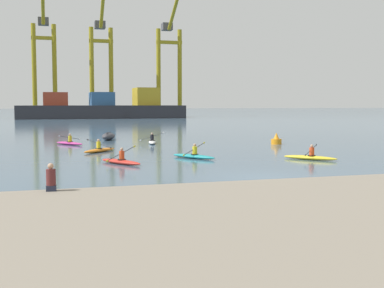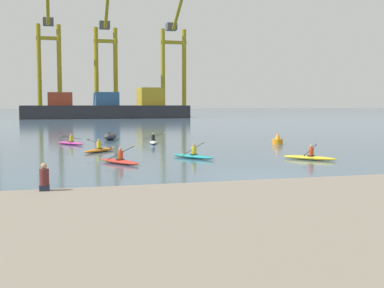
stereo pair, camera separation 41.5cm
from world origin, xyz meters
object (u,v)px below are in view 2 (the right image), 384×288
Objects in this scene: channel_buoy at (278,140)px; gantry_crane_west_mid at (49,54)px; kayak_teal at (193,156)px; kayak_white at (153,141)px; capsized_dinghy at (110,136)px; kayak_magenta at (71,143)px; kayak_red at (120,161)px; kayak_orange at (100,150)px; seated_onlooker at (44,178)px; gantry_crane_east at (174,55)px; container_barge at (108,108)px; gantry_crane_east_mid at (106,55)px; kayak_yellow at (310,157)px.

gantry_crane_west_mid is at bearing 101.02° from channel_buoy.
kayak_white is at bearing 90.44° from kayak_teal.
capsized_dinghy is 6.24m from kayak_white.
kayak_red is (2.26, -14.71, 0.00)m from kayak_magenta.
seated_onlooker reaches higher than kayak_orange.
gantry_crane_east reaches higher than kayak_magenta.
container_barge is 96.07m from kayak_red.
gantry_crane_west_mid is 15.05m from gantry_crane_east_mid.
kayak_teal reaches higher than channel_buoy.
channel_buoy is 0.32× the size of kayak_teal.
gantry_crane_west_mid is 11.19× the size of kayak_magenta.
container_barge is 88.65m from kayak_orange.
gantry_crane_east_mid reaches higher than kayak_orange.
kayak_orange is at bearing -96.32° from container_barge.
kayak_yellow is at bearing -65.92° from kayak_white.
kayak_yellow is at bearing -99.19° from gantry_crane_east.
kayak_orange is (-5.31, 5.88, -0.00)m from kayak_teal.
capsized_dinghy is at bearing 115.82° from kayak_yellow.
gantry_crane_east reaches higher than kayak_orange.
kayak_teal is 3.54× the size of seated_onlooker.
kayak_white is 27.45m from seated_onlooker.
gantry_crane_west_mid is at bearing 94.94° from kayak_teal.
channel_buoy is (4.63, -96.66, -16.34)m from gantry_crane_east_mid.
kayak_magenta is 3.49× the size of seated_onlooker.
gantry_crane_east is 10.32× the size of kayak_white.
kayak_red reaches higher than kayak_magenta.
capsized_dinghy is 12.16m from kayak_orange.
kayak_orange is (-5.22, -6.61, 0.00)m from kayak_white.
seated_onlooker is (-5.51, -31.41, 0.70)m from capsized_dinghy.
kayak_orange is at bearing 79.91° from seated_onlooker.
gantry_crane_east_mid is at bearing 83.21° from seated_onlooker.
kayak_magenta is 21.00m from kayak_yellow.
gantry_crane_east_mid is 12.18× the size of kayak_yellow.
capsized_dinghy is at bearing -86.14° from gantry_crane_west_mid.
kayak_white is at bearing -84.48° from gantry_crane_west_mid.
kayak_yellow is at bearing -35.62° from kayak_orange.
kayak_yellow is 3.28× the size of seated_onlooker.
kayak_magenta is at bearing 103.97° from kayak_orange.
container_barge is at bearing -46.21° from gantry_crane_west_mid.
seated_onlooker reaches higher than kayak_red.
container_barge is 108.32m from seated_onlooker.
kayak_teal is at bearing -61.49° from kayak_magenta.
seated_onlooker is at bearing -89.72° from gantry_crane_west_mid.
kayak_orange reaches higher than capsized_dinghy.
channel_buoy is at bearing 35.01° from kayak_red.
gantry_crane_west_mid is at bearing 90.28° from seated_onlooker.
gantry_crane_east is 96.37m from kayak_white.
gantry_crane_east_mid is 18.66m from gantry_crane_east.
gantry_crane_west_mid reaches higher than seated_onlooker.
kayak_teal is 5.11m from kayak_red.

